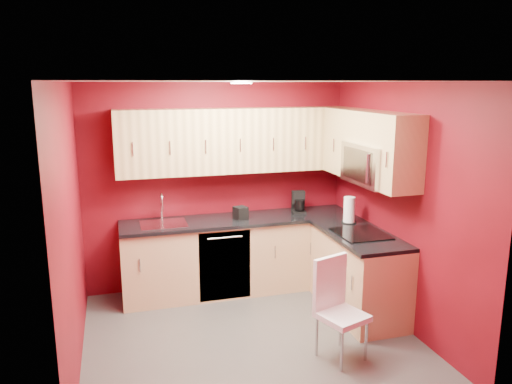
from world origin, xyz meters
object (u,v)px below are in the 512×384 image
sink (163,221)px  napkin_holder (241,213)px  paper_towel (349,210)px  microwave (374,164)px  coffee_maker (299,202)px  dining_chair (342,311)px

sink → napkin_holder: bearing=-4.2°
paper_towel → napkin_holder: bearing=157.0°
microwave → coffee_maker: (-0.43, 1.03, -0.62)m
paper_towel → dining_chair: (-0.66, -1.23, -0.59)m
microwave → sink: (-2.09, 1.00, -0.72)m
paper_towel → coffee_maker: bearing=123.9°
coffee_maker → paper_towel: size_ratio=0.88×
coffee_maker → napkin_holder: 0.78m
microwave → dining_chair: size_ratio=0.81×
coffee_maker → paper_towel: bearing=-45.1°
microwave → paper_towel: microwave is taller
coffee_maker → napkin_holder: (-0.77, -0.09, -0.06)m
coffee_maker → paper_towel: 0.70m
coffee_maker → paper_towel: paper_towel is taller
coffee_maker → napkin_holder: bearing=-162.4°
napkin_holder → dining_chair: 1.87m
paper_towel → dining_chair: size_ratio=0.32×
paper_towel → dining_chair: bearing=-118.2°
sink → paper_towel: (2.06, -0.56, 0.12)m
microwave → napkin_holder: microwave is taller
paper_towel → sink: bearing=164.8°
sink → dining_chair: size_ratio=0.55×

